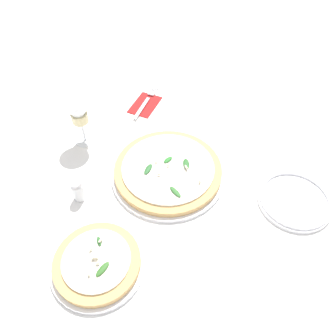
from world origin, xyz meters
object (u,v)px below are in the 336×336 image
fork (146,102)px  shaker_pepper (78,190)px  pizza_arugula_main (168,171)px  side_plate_white (295,200)px  pizza_personal_side (97,263)px  wine_glass (78,113)px

fork → shaker_pepper: shaker_pepper is taller
pizza_arugula_main → side_plate_white: bearing=-64.6°
pizza_personal_side → shaker_pepper: (0.10, 0.19, 0.02)m
shaker_pepper → side_plate_white: bearing=-50.3°
pizza_personal_side → shaker_pepper: 0.21m
pizza_arugula_main → fork: bearing=54.9°
fork → shaker_pepper: 0.44m
pizza_personal_side → fork: pizza_personal_side is taller
wine_glass → fork: 0.28m
pizza_personal_side → shaker_pepper: size_ratio=3.33×
pizza_arugula_main → fork: size_ratio=1.74×
side_plate_white → wine_glass: bearing=109.6°
pizza_personal_side → shaker_pepper: shaker_pepper is taller
pizza_arugula_main → side_plate_white: (0.15, -0.32, -0.01)m
pizza_arugula_main → pizza_personal_side: bearing=-169.2°
side_plate_white → shaker_pepper: shaker_pepper is taller
pizza_personal_side → wine_glass: (0.25, 0.36, 0.10)m
fork → side_plate_white: side_plate_white is taller
wine_glass → pizza_personal_side: bearing=-125.5°
wine_glass → shaker_pepper: size_ratio=2.38×
wine_glass → shaker_pepper: (-0.16, -0.17, -0.08)m
pizza_personal_side → fork: bearing=33.3°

